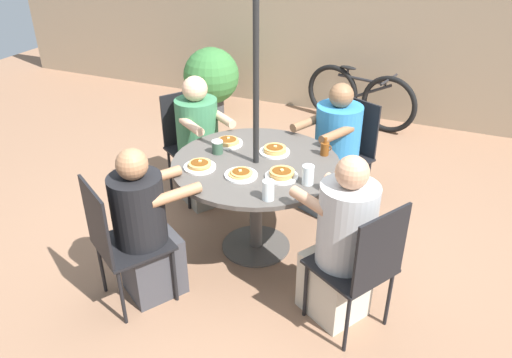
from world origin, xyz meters
name	(u,v)px	position (x,y,z in m)	size (l,w,h in m)	color
ground_plane	(256,246)	(0.00, 0.00, 0.00)	(12.00, 12.00, 0.00)	#8C664C
back_fence	(356,48)	(0.00, 3.01, 0.82)	(10.00, 0.06, 1.64)	gray
patio_table	(256,176)	(0.00, 0.00, 0.63)	(1.20, 1.20, 0.74)	#4C4742
umbrella_pole	(256,104)	(0.00, 0.00, 1.18)	(0.04, 0.04, 2.35)	black
patio_chair_north	(118,238)	(-0.55, -0.89, 0.52)	(0.59, 0.59, 0.91)	black
diner_north	(145,231)	(-0.46, -0.74, 0.50)	(0.54, 0.60, 1.09)	#3D3D42
patio_chair_east	(363,263)	(0.90, -0.54, 0.52)	(0.58, 0.58, 0.91)	black
diner_east	(341,247)	(0.75, -0.45, 0.52)	(0.56, 0.52, 1.15)	beige
patio_chair_south	(348,148)	(0.45, 0.95, 0.52)	(0.57, 0.57, 0.91)	black
diner_south	(334,155)	(0.37, 0.79, 0.50)	(0.55, 0.62, 1.12)	slate
patio_chair_west	(190,139)	(-0.88, 0.58, 0.52)	(0.59, 0.59, 0.91)	black
diner_west	(200,147)	(-0.73, 0.48, 0.51)	(0.59, 0.55, 1.12)	gray
pancake_plate_a	(200,166)	(-0.32, -0.24, 0.76)	(0.22, 0.22, 0.05)	white
pancake_plate_b	(282,175)	(0.24, -0.14, 0.76)	(0.22, 0.22, 0.06)	white
pancake_plate_c	(275,150)	(0.07, 0.19, 0.76)	(0.22, 0.22, 0.06)	white
pancake_plate_d	(241,174)	(-0.01, -0.23, 0.75)	(0.22, 0.22, 0.05)	white
pancake_plate_e	(228,142)	(-0.31, 0.19, 0.76)	(0.22, 0.22, 0.05)	white
syrup_bottle	(325,148)	(0.41, 0.30, 0.79)	(0.08, 0.06, 0.14)	brown
coffee_cup	(217,147)	(-0.31, 0.02, 0.79)	(0.08, 0.08, 0.10)	#33513D
drinking_glass_a	(268,190)	(0.27, -0.43, 0.80)	(0.07, 0.07, 0.13)	silver
drinking_glass_b	(308,175)	(0.43, -0.15, 0.80)	(0.08, 0.08, 0.13)	silver
bicycle	(360,97)	(0.17, 2.70, 0.34)	(1.36, 0.47, 0.68)	black
potted_shrub	(211,77)	(-1.58, 2.33, 0.47)	(0.68, 0.68, 0.83)	#3D3D3F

